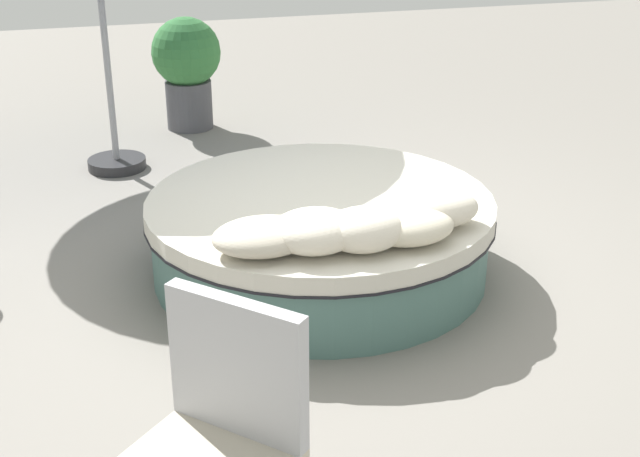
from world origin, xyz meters
TOP-DOWN VIEW (x-y plane):
  - ground_plane at (0.00, 0.00)m, footprint 16.00×16.00m
  - round_bed at (0.00, 0.00)m, footprint 1.99×1.99m
  - throw_pillow_0 at (0.45, 0.60)m, footprint 0.51×0.39m
  - throw_pillow_1 at (0.20, 0.65)m, footprint 0.46×0.39m
  - throw_pillow_2 at (-0.03, 0.70)m, footprint 0.41×0.34m
  - throw_pillow_3 at (-0.27, 0.67)m, footprint 0.47×0.36m
  - throw_pillow_4 at (-0.47, 0.53)m, footprint 0.49×0.34m
  - patio_chair at (0.92, 2.08)m, footprint 0.72×0.72m
  - planter at (0.35, -3.04)m, footprint 0.59×0.59m

SIDE VIEW (x-z plane):
  - ground_plane at x=0.00m, z-range 0.00..0.00m
  - round_bed at x=0.00m, z-range 0.01..0.47m
  - throw_pillow_0 at x=0.45m, z-range 0.46..0.62m
  - throw_pillow_3 at x=-0.27m, z-range 0.46..0.63m
  - planter at x=0.35m, z-range 0.07..1.04m
  - patio_chair at x=0.92m, z-range 0.07..1.05m
  - throw_pillow_4 at x=-0.47m, z-range 0.46..0.66m
  - throw_pillow_1 at x=0.20m, z-range 0.46..0.67m
  - throw_pillow_2 at x=-0.03m, z-range 0.46..0.67m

